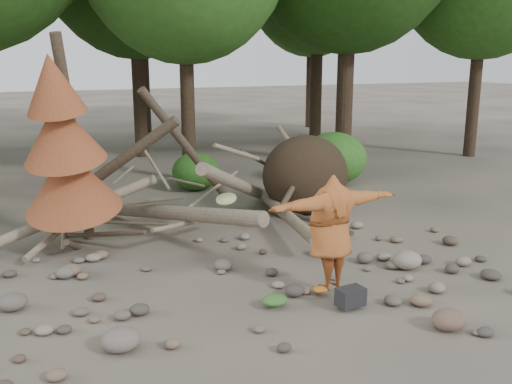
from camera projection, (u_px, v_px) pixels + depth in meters
name	position (u px, v px, depth m)	size (l,w,h in m)	color
ground	(284.00, 292.00, 9.62)	(120.00, 120.00, 0.00)	#514C44
deadfall_pile	(285.00, 179.00, 13.95)	(8.55, 5.24, 3.30)	#332619
dead_conifer	(65.00, 150.00, 10.99)	(2.06, 2.16, 4.35)	#4C3F30
bush_mid	(196.00, 171.00, 16.79)	(1.40, 1.40, 1.12)	#2C631C
bush_right	(334.00, 158.00, 17.58)	(2.00, 2.00, 1.60)	#377524
frisbee_thrower	(331.00, 232.00, 9.40)	(3.32, 0.88, 1.95)	#AA5826
backpack	(350.00, 300.00, 8.96)	(0.43, 0.29, 0.29)	black
cloth_green	(275.00, 303.00, 9.02)	(0.42, 0.35, 0.16)	#386B2B
cloth_orange	(320.00, 292.00, 9.50)	(0.28, 0.23, 0.10)	#BE6B20
boulder_front_left	(121.00, 339.00, 7.69)	(0.54, 0.49, 0.32)	slate
boulder_front_right	(449.00, 320.00, 8.29)	(0.51, 0.46, 0.30)	brown
boulder_mid_right	(407.00, 260.00, 10.65)	(0.56, 0.50, 0.33)	gray
boulder_mid_left	(12.00, 302.00, 8.92)	(0.46, 0.41, 0.27)	#625A52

